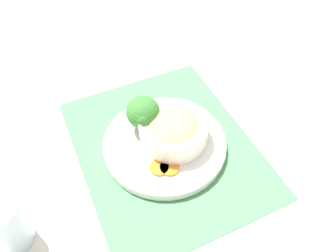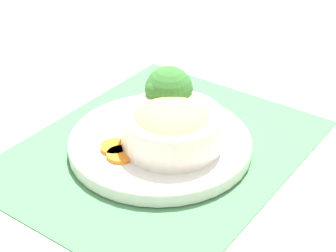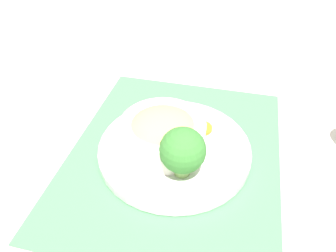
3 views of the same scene
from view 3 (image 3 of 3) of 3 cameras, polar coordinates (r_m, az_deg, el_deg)
name	(u,v)px [view 3 (image 3 of 3)]	position (r m, az deg, el deg)	size (l,w,h in m)	color
ground_plane	(174,154)	(0.61, 1.12, -4.94)	(4.00, 4.00, 0.00)	beige
placemat	(174,153)	(0.61, 1.12, -4.80)	(0.48, 0.39, 0.00)	#4C8C59
plate	(174,148)	(0.60, 1.14, -3.90)	(0.28, 0.28, 0.02)	white
bowl	(163,131)	(0.58, -0.90, -0.88)	(0.15, 0.15, 0.07)	silver
broccoli_floret	(183,150)	(0.52, 2.61, -4.26)	(0.08, 0.08, 0.09)	#759E51
carrot_slice_near	(201,128)	(0.63, 5.84, -0.36)	(0.04, 0.04, 0.01)	orange
carrot_slice_middle	(192,124)	(0.64, 4.23, 0.43)	(0.04, 0.04, 0.01)	orange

